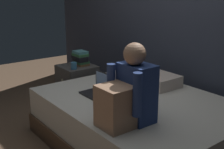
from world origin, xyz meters
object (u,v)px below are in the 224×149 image
bed (138,123)px  laptop (100,89)px  person_sitting (128,94)px  mug (74,66)px  pillow (153,79)px  book_stack (80,58)px  nightstand (77,86)px  clothes_pile (131,73)px

bed → laptop: 0.52m
bed → laptop: size_ratio=6.25×
laptop → bed: bearing=33.4°
person_sitting → mug: bearing=165.9°
bed → pillow: 0.60m
laptop → book_stack: size_ratio=1.37×
nightstand → pillow: bearing=19.8°
nightstand → person_sitting: bearing=-16.9°
laptop → book_stack: 1.02m
mug → clothes_pile: (0.56, 0.48, -0.05)m
bed → book_stack: bearing=174.4°
laptop → pillow: size_ratio=0.57×
pillow → person_sitting: bearing=-56.3°
book_stack → bed: bearing=-5.6°
laptop → person_sitting: bearing=-16.4°
nightstand → pillow: size_ratio=1.01×
pillow → clothes_pile: 0.37m
book_stack → mug: book_stack is taller
nightstand → laptop: laptop is taller
clothes_pile → bed: bearing=-35.3°
person_sitting → clothes_pile: (-0.95, 0.86, -0.19)m
book_stack → mug: size_ratio=2.60×
nightstand → laptop: 1.04m
bed → pillow: pillow is taller
pillow → mug: bearing=-151.6°
pillow → clothes_pile: (-0.37, -0.02, -0.01)m
clothes_pile → person_sitting: bearing=-42.2°
person_sitting → pillow: person_sitting is taller
person_sitting → laptop: size_ratio=2.05×
nightstand → mug: size_ratio=6.25×
nightstand → mug: 0.37m
pillow → mug: 1.05m
person_sitting → laptop: bearing=163.6°
pillow → clothes_pile: pillow is taller
mug → bed: bearing=2.4°
laptop → mug: bearing=167.8°
person_sitting → mug: 1.56m
nightstand → book_stack: (0.01, 0.06, 0.38)m
mug → clothes_pile: mug is taller
laptop → pillow: (0.10, 0.68, 0.01)m
laptop → nightstand: bearing=162.7°
bed → laptop: bearing=-146.6°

